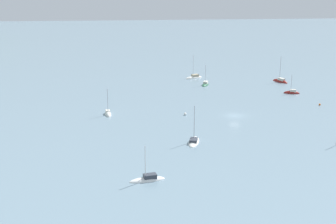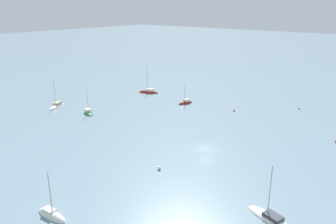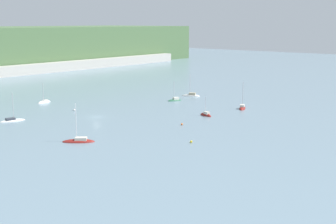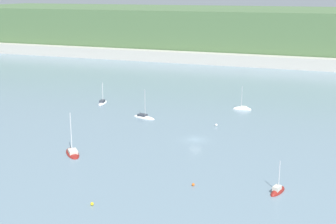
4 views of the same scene
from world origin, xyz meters
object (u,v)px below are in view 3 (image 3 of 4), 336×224
object	(u,v)px
sailboat_0	(175,100)
sailboat_2	(12,121)
sailboat_1	(79,141)
mooring_buoy_1	(191,142)
sailboat_4	(44,103)
sailboat_7	(206,115)
mooring_buoy_2	(182,124)
sailboat_6	(191,96)
sailboat_3	(242,108)
mooring_buoy_0	(74,110)

from	to	relation	value
sailboat_0	sailboat_2	bearing A→B (deg)	10.50
sailboat_1	mooring_buoy_1	distance (m)	25.27
sailboat_4	sailboat_7	distance (m)	56.40
mooring_buoy_1	mooring_buoy_2	world-z (taller)	mooring_buoy_1
sailboat_2	mooring_buoy_1	size ratio (longest dim) A/B	15.60
sailboat_1	sailboat_6	bearing A→B (deg)	-115.35
sailboat_0	sailboat_4	distance (m)	43.74
sailboat_0	sailboat_7	xyz separation A→B (m)	(-14.41, -23.21, -0.03)
sailboat_7	sailboat_0	bearing A→B (deg)	-14.75
sailboat_4	sailboat_1	bearing A→B (deg)	56.66
sailboat_2	sailboat_7	xyz separation A→B (m)	(39.81, -36.05, 0.01)
sailboat_0	sailboat_1	bearing A→B (deg)	41.85
sailboat_0	sailboat_3	xyz separation A→B (m)	(1.86, -25.47, -0.02)
sailboat_2	sailboat_7	distance (m)	53.70
sailboat_2	sailboat_4	world-z (taller)	sailboat_2
sailboat_3	sailboat_6	distance (m)	28.90
sailboat_2	sailboat_6	bearing A→B (deg)	6.19
sailboat_6	mooring_buoy_1	bearing A→B (deg)	101.60
mooring_buoy_0	mooring_buoy_1	bearing A→B (deg)	-98.46
sailboat_2	sailboat_4	distance (m)	29.06
sailboat_6	mooring_buoy_0	bearing A→B (deg)	52.19
sailboat_0	sailboat_3	size ratio (longest dim) A/B	0.78
sailboat_3	mooring_buoy_2	distance (m)	30.45
sailboat_3	sailboat_7	distance (m)	16.43
sailboat_2	sailboat_3	world-z (taller)	sailboat_3
sailboat_2	sailboat_7	bearing A→B (deg)	-26.41
sailboat_0	mooring_buoy_2	xyz separation A→B (m)	(-28.59, -25.61, 0.11)
sailboat_7	sailboat_3	bearing A→B (deg)	-80.85
sailboat_4	sailboat_7	world-z (taller)	sailboat_4
sailboat_3	sailboat_7	size ratio (longest dim) A/B	1.47
sailboat_0	mooring_buoy_1	world-z (taller)	sailboat_0
sailboat_3	mooring_buoy_1	distance (m)	45.20
sailboat_0	mooring_buoy_2	distance (m)	38.38
sailboat_2	sailboat_6	size ratio (longest dim) A/B	0.95
sailboat_0	mooring_buoy_1	xyz separation A→B (m)	(-41.45, -38.42, 0.12)
sailboat_7	sailboat_4	bearing A→B (deg)	34.43
mooring_buoy_1	sailboat_3	bearing A→B (deg)	16.64
sailboat_0	sailboat_2	xyz separation A→B (m)	(-54.21, 12.84, -0.05)
mooring_buoy_1	mooring_buoy_2	bearing A→B (deg)	44.88
sailboat_4	mooring_buoy_1	xyz separation A→B (m)	(-10.22, -69.05, 0.19)
mooring_buoy_1	mooring_buoy_2	xyz separation A→B (m)	(12.86, 12.81, -0.01)
sailboat_4	mooring_buoy_1	distance (m)	69.80
sailboat_1	sailboat_3	size ratio (longest dim) A/B	1.01
sailboat_3	sailboat_4	xyz separation A→B (m)	(-33.09, 56.10, -0.05)
sailboat_3	mooring_buoy_2	bearing A→B (deg)	154.77
mooring_buoy_0	sailboat_2	bearing A→B (deg)	176.53
sailboat_0	sailboat_7	distance (m)	27.31
sailboat_1	mooring_buoy_0	xyz separation A→B (m)	(23.07, 30.19, 0.21)
sailboat_2	sailboat_6	distance (m)	66.63
sailboat_4	mooring_buoy_1	world-z (taller)	sailboat_4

